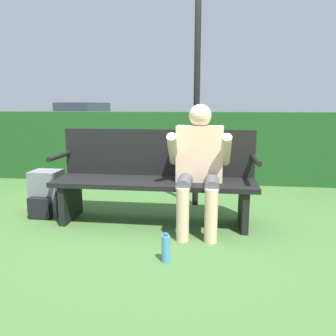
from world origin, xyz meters
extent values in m
plane|color=#426B33|center=(0.00, 0.00, 0.00)|extent=(40.00, 40.00, 0.00)
cube|color=#1E4C1E|center=(0.00, 1.89, 0.53)|extent=(12.00, 0.38, 1.06)
cube|color=black|center=(0.00, 0.00, 0.41)|extent=(1.97, 0.50, 0.05)
cube|color=black|center=(0.00, 0.23, 0.67)|extent=(1.97, 0.04, 0.48)
cube|color=black|center=(-0.86, 0.00, 0.19)|extent=(0.06, 0.45, 0.39)
cube|color=black|center=(0.86, 0.00, 0.19)|extent=(0.06, 0.45, 0.39)
cylinder|color=black|center=(-0.96, 0.00, 0.65)|extent=(0.05, 0.45, 0.05)
cylinder|color=black|center=(0.96, 0.00, 0.65)|extent=(0.05, 0.45, 0.05)
cube|color=beige|center=(0.44, 0.05, 0.70)|extent=(0.44, 0.22, 0.53)
sphere|color=beige|center=(0.44, 0.05, 1.06)|extent=(0.21, 0.21, 0.21)
cylinder|color=#4C4C51|center=(0.31, -0.18, 0.47)|extent=(0.13, 0.45, 0.13)
cylinder|color=#4C4C51|center=(0.56, -0.18, 0.47)|extent=(0.13, 0.45, 0.13)
cylinder|color=beige|center=(0.31, -0.40, 0.23)|extent=(0.11, 0.11, 0.47)
cylinder|color=beige|center=(0.56, -0.40, 0.23)|extent=(0.11, 0.11, 0.47)
cylinder|color=beige|center=(0.19, -0.08, 0.75)|extent=(0.09, 0.32, 0.32)
cylinder|color=beige|center=(0.68, -0.08, 0.75)|extent=(0.09, 0.32, 0.32)
cube|color=slate|center=(-1.19, 0.14, 0.24)|extent=(0.30, 0.25, 0.47)
cube|color=black|center=(-1.19, -0.03, 0.12)|extent=(0.23, 0.09, 0.21)
cylinder|color=#4C8CCC|center=(0.23, -0.81, 0.10)|extent=(0.06, 0.06, 0.20)
cylinder|color=#2D66B2|center=(0.23, -0.81, 0.21)|extent=(0.03, 0.03, 0.02)
cylinder|color=black|center=(0.38, 0.67, 1.44)|extent=(0.07, 0.07, 2.89)
cube|color=black|center=(-4.83, 10.47, 0.46)|extent=(2.29, 4.61, 0.55)
cube|color=#333D4C|center=(-4.83, 10.47, 1.00)|extent=(1.79, 2.30, 0.53)
cylinder|color=black|center=(-5.47, 11.94, 0.30)|extent=(0.26, 0.63, 0.61)
cylinder|color=black|center=(-3.83, 11.72, 0.30)|extent=(0.26, 0.63, 0.61)
cylinder|color=black|center=(-5.83, 9.21, 0.30)|extent=(0.26, 0.63, 0.61)
cylinder|color=black|center=(-4.18, 9.00, 0.30)|extent=(0.26, 0.63, 0.61)
camera|label=1|loc=(0.53, -3.07, 1.15)|focal=35.00mm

